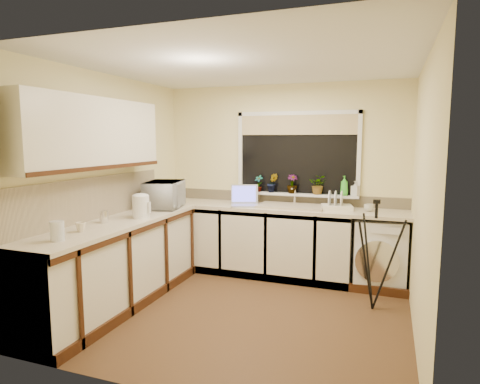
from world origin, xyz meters
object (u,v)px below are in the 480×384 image
at_px(glass_jug, 57,231).
at_px(plant_d, 318,185).
at_px(kettle, 141,207).
at_px(soap_bottle_green, 344,186).
at_px(steel_jar, 104,217).
at_px(laptop, 245,200).
at_px(plant_a, 259,183).
at_px(washing_machine, 378,253).
at_px(tripod, 375,255).
at_px(cup_back, 369,208).
at_px(plant_b, 272,183).
at_px(cup_left, 81,227).
at_px(plant_c, 292,184).
at_px(dish_rack, 337,207).
at_px(microwave, 164,195).
at_px(soap_bottle_clear, 355,188).

height_order(glass_jug, plant_d, plant_d).
distance_m(kettle, plant_d, 2.22).
bearing_deg(soap_bottle_green, steel_jar, -140.66).
height_order(laptop, plant_d, plant_d).
bearing_deg(plant_a, laptop, -111.97).
distance_m(washing_machine, tripod, 0.74).
bearing_deg(washing_machine, cup_back, 174.01).
bearing_deg(kettle, plant_b, 53.32).
xyz_separation_m(laptop, plant_a, (0.11, 0.27, 0.19)).
height_order(laptop, glass_jug, laptop).
bearing_deg(steel_jar, soap_bottle_green, 39.34).
xyz_separation_m(plant_b, soap_bottle_green, (0.92, 0.00, -0.00)).
xyz_separation_m(cup_back, cup_left, (-2.44, -2.02, -0.00)).
distance_m(tripod, cup_back, 0.81).
bearing_deg(plant_c, cup_back, -10.87).
distance_m(dish_rack, plant_a, 1.09).
bearing_deg(plant_a, soap_bottle_green, -0.60).
height_order(tripod, microwave, microwave).
relative_size(plant_d, cup_left, 2.63).
relative_size(tripod, plant_a, 5.19).
distance_m(washing_machine, plant_d, 1.09).
bearing_deg(soap_bottle_green, soap_bottle_clear, 13.03).
distance_m(laptop, plant_b, 0.44).
height_order(plant_a, plant_c, plant_c).
relative_size(plant_c, cup_left, 2.58).
relative_size(laptop, tripod, 0.38).
height_order(steel_jar, cup_back, steel_jar).
xyz_separation_m(laptop, microwave, (-0.88, -0.51, 0.09)).
relative_size(washing_machine, dish_rack, 2.29).
height_order(kettle, tripod, tripod).
relative_size(laptop, cup_back, 3.89).
relative_size(steel_jar, plant_d, 0.50).
distance_m(tripod, soap_bottle_clear, 1.12).
distance_m(tripod, plant_d, 1.31).
bearing_deg(tripod, glass_jug, -144.93).
xyz_separation_m(glass_jug, soap_bottle_green, (2.07, 2.55, 0.19)).
height_order(kettle, microwave, microwave).
height_order(plant_d, cup_back, plant_d).
xyz_separation_m(laptop, steel_jar, (-0.98, -1.54, -0.01)).
bearing_deg(tripod, plant_a, 150.54).
bearing_deg(kettle, microwave, 98.57).
bearing_deg(glass_jug, plant_b, 65.72).
relative_size(tripod, microwave, 1.94).
relative_size(glass_jug, microwave, 0.28).
distance_m(laptop, tripod, 1.79).
relative_size(plant_b, plant_d, 1.01).
bearing_deg(plant_c, tripod, -40.08).
bearing_deg(cup_left, microwave, 88.40).
bearing_deg(soap_bottle_clear, steel_jar, -141.81).
xyz_separation_m(microwave, plant_c, (1.44, 0.77, 0.11)).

